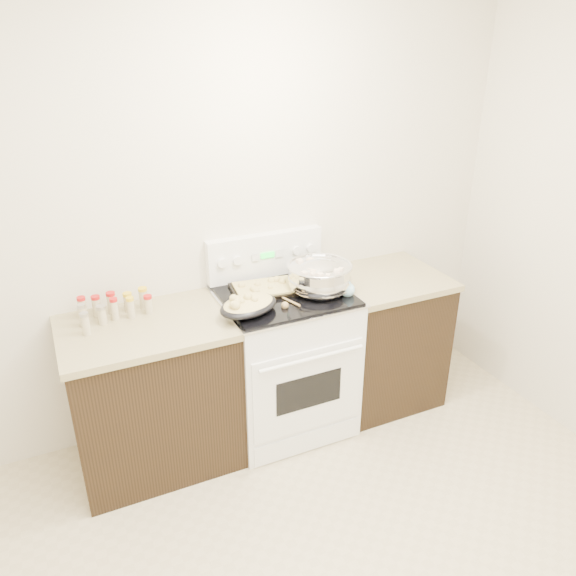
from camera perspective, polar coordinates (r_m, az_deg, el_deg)
room_shell at (r=1.75m, az=8.46°, el=1.73°), size 4.10×3.60×2.75m
counter_left at (r=3.39m, az=-13.50°, el=-10.40°), size 0.93×0.67×0.92m
counter_right at (r=3.90m, az=9.43°, el=-4.94°), size 0.73×0.67×0.92m
kitchen_range at (r=3.57m, az=-0.37°, el=-7.11°), size 0.78×0.73×1.22m
mixing_bowl at (r=3.34m, az=3.21°, el=1.05°), size 0.39×0.39×0.23m
roasting_pan at (r=3.11m, az=-4.10°, el=-1.71°), size 0.42×0.36×0.11m
baking_sheet at (r=3.38m, az=-2.35°, el=-0.00°), size 0.43×0.33×0.06m
wooden_spoon at (r=3.22m, az=-0.40°, el=-1.47°), size 0.11×0.28×0.04m
blue_ladle at (r=3.34m, az=6.00°, el=-0.06°), size 0.10×0.29×0.11m
spice_jars at (r=3.24m, az=-17.43°, el=-1.90°), size 0.40×0.24×0.13m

